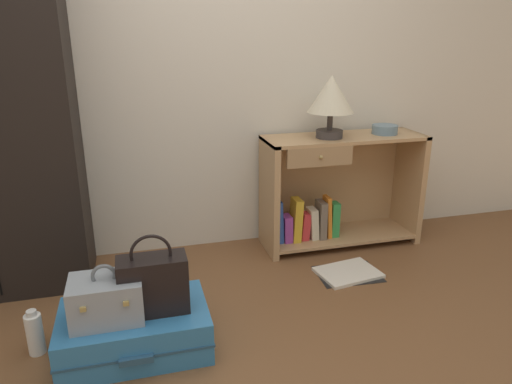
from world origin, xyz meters
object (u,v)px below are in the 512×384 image
object	(u,v)px
suitcase_large	(135,330)
train_case	(106,299)
bowl	(385,129)
table_lamp	(331,97)
bottle	(35,333)
open_book_on_floor	(348,273)
bookshelf	(334,192)
handbag	(153,284)

from	to	relation	value
suitcase_large	train_case	world-z (taller)	train_case
bowl	train_case	distance (m)	2.05
table_lamp	bowl	size ratio (longest dim) A/B	2.33
table_lamp	train_case	distance (m)	1.77
bottle	open_book_on_floor	bearing A→B (deg)	10.33
bowl	bookshelf	bearing A→B (deg)	175.62
suitcase_large	train_case	size ratio (longest dim) A/B	2.19
table_lamp	bookshelf	bearing A→B (deg)	29.79
table_lamp	bottle	size ratio (longest dim) A/B	1.79
train_case	suitcase_large	bearing A→B (deg)	17.45
table_lamp	suitcase_large	size ratio (longest dim) A/B	0.59
table_lamp	bowl	xyz separation A→B (m)	(0.40, 0.02, -0.23)
bookshelf	bottle	distance (m)	1.97
table_lamp	bowl	world-z (taller)	table_lamp
bottle	bookshelf	bearing A→B (deg)	23.45
bowl	handbag	distance (m)	1.86
handbag	open_book_on_floor	size ratio (longest dim) A/B	0.95
handbag	open_book_on_floor	xyz separation A→B (m)	(1.16, 0.42, -0.33)
bookshelf	bowl	bearing A→B (deg)	-4.38
bowl	handbag	size ratio (longest dim) A/B	0.45
bottle	handbag	bearing A→B (deg)	-12.25
bowl	table_lamp	bearing A→B (deg)	-177.30
train_case	handbag	distance (m)	0.20
bowl	train_case	bearing A→B (deg)	-153.81
bowl	suitcase_large	bearing A→B (deg)	-153.31
open_book_on_floor	table_lamp	bearing A→B (deg)	87.27
table_lamp	train_case	bearing A→B (deg)	-148.13
suitcase_large	train_case	distance (m)	0.23
table_lamp	bottle	distance (m)	2.07
train_case	open_book_on_floor	distance (m)	1.46
bowl	open_book_on_floor	distance (m)	0.99
bookshelf	open_book_on_floor	xyz separation A→B (m)	(-0.10, -0.47, -0.36)
table_lamp	handbag	size ratio (longest dim) A/B	1.05
handbag	train_case	bearing A→B (deg)	-177.01
bowl	bottle	world-z (taller)	bowl
bookshelf	handbag	distance (m)	1.54
bookshelf	bowl	world-z (taller)	bowl
table_lamp	open_book_on_floor	size ratio (longest dim) A/B	1.00
bowl	train_case	world-z (taller)	bowl
bookshelf	table_lamp	distance (m)	0.65
bookshelf	table_lamp	size ratio (longest dim) A/B	2.71
bookshelf	suitcase_large	size ratio (longest dim) A/B	1.60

